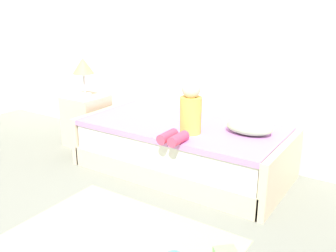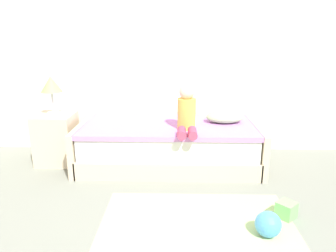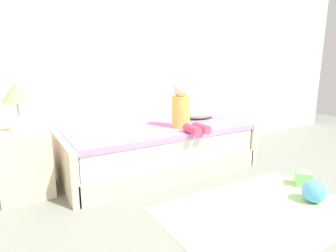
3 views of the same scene
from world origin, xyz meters
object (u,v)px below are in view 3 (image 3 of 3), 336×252
Objects in this scene: table_lamp at (16,94)px; pillow at (200,113)px; bed at (157,148)px; toy_ball at (314,191)px; toy_block at (303,179)px; nightstand at (25,164)px; child_figure at (183,109)px.

table_lamp is 1.02× the size of pillow.
bed is at bearing -1.06° from table_lamp.
toy_ball is 1.42× the size of toy_block.
child_figure is (1.55, -0.25, 0.40)m from nightstand.
child_figure is 0.58m from pillow.
bed reaches higher than toy_block.
toy_ball is at bearing -62.85° from child_figure.
nightstand is 0.64m from table_lamp.
nightstand is at bearing -177.87° from pillow.
table_lamp reaches higher than child_figure.
child_figure is at bearing 132.23° from toy_block.
pillow is at bearing 2.13° from nightstand.
child_figure is 3.58× the size of toy_block.
child_figure reaches higher than nightstand.
child_figure is 1.45m from toy_ball.
toy_block is (1.03, -1.14, -0.17)m from bed.
pillow is 1.39m from toy_block.
table_lamp reaches higher than toy_block.
table_lamp is (0.00, 0.00, 0.64)m from nightstand.
toy_block is (0.23, 0.26, -0.03)m from toy_ball.
toy_ball is (2.15, -1.43, -0.84)m from table_lamp.
nightstand reaches higher than toy_ball.
nightstand is 2.59m from toy_ball.
child_figure is 2.52× the size of toy_ball.
table_lamp is at bearing 146.44° from toy_ball.
pillow reaches higher than nightstand.
bed is at bearing 119.81° from toy_ball.
pillow is 3.09× the size of toy_block.
toy_block is (2.38, -1.17, -0.87)m from table_lamp.
child_figure is at bearing -9.28° from nightstand.
nightstand is 2.66m from toy_block.
toy_ball is (0.14, -1.50, -0.46)m from pillow.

